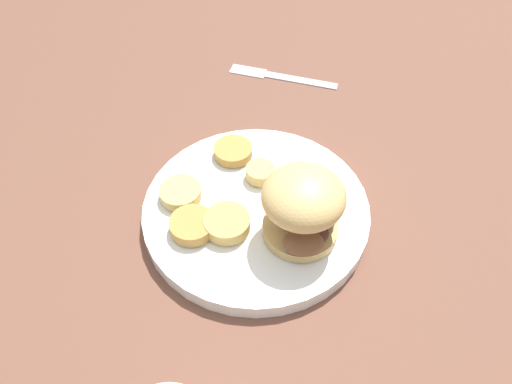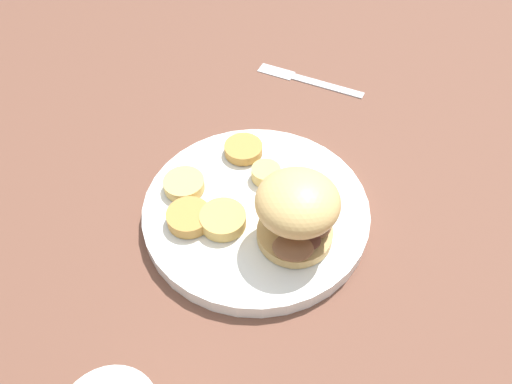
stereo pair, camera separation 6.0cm
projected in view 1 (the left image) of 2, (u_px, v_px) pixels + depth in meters
ground_plane at (256, 216)px, 0.63m from camera, size 4.00×4.00×0.00m
dinner_plate at (256, 210)px, 0.62m from camera, size 0.28×0.28×0.02m
sandwich at (304, 207)px, 0.55m from camera, size 0.10×0.10×0.09m
potato_round_0 at (180, 193)px, 0.62m from camera, size 0.05×0.05×0.01m
potato_round_1 at (233, 151)px, 0.67m from camera, size 0.05×0.05×0.01m
potato_round_2 at (260, 172)px, 0.64m from camera, size 0.04×0.04×0.02m
potato_round_3 at (192, 225)px, 0.59m from camera, size 0.05×0.05×0.02m
potato_round_4 at (225, 221)px, 0.59m from camera, size 0.06×0.06×0.02m
fork at (281, 77)px, 0.82m from camera, size 0.17×0.10×0.00m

